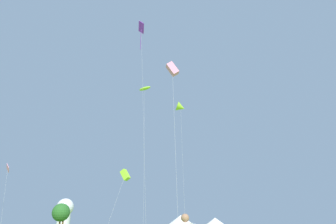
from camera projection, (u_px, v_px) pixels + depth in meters
kite_lime_delta at (181, 107)px, 50.77m from camera, size 2.22×2.08×21.49m
kite_pink_box at (172, 69)px, 32.03m from camera, size 1.56×2.56×18.21m
kite_lime_box at (125, 175)px, 35.63m from camera, size 2.44×1.83×7.83m
kite_lime_parafoil at (145, 89)px, 56.56m from camera, size 2.84×2.77×26.51m
kite_pink_diamond at (8, 169)px, 47.18m from camera, size 2.47×1.99×10.72m
kite_purple_diamond at (141, 30)px, 50.83m from camera, size 3.06×3.30×34.96m
festival_tent_left at (181, 222)px, 60.52m from camera, size 5.03×5.03×3.27m
festival_tent_right at (215, 224)px, 59.46m from camera, size 4.20×4.20×2.73m
observatory_dome at (65, 211)px, 111.22m from camera, size 6.40×6.40×10.80m
tree_distant_left at (61, 212)px, 76.17m from camera, size 4.59×4.59×6.65m
tree_distant_right at (64, 213)px, 75.98m from camera, size 2.95×2.95×5.72m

